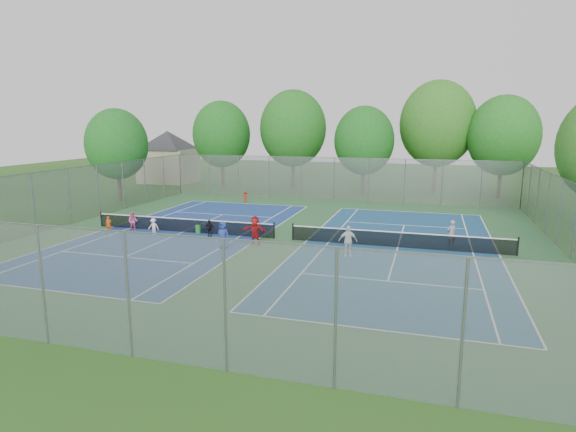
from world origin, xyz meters
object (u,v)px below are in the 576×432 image
object	(u,v)px
net_left	(183,225)
ball_crate	(205,230)
instructor	(451,234)
ball_hopper	(199,229)
net_right	(398,240)

from	to	relation	value
net_left	ball_crate	xyz separation A→B (m)	(1.43, 0.38, -0.30)
instructor	ball_hopper	bearing A→B (deg)	-29.31
ball_hopper	net_left	bearing A→B (deg)	178.55
ball_crate	instructor	size ratio (longest dim) A/B	0.23
instructor	ball_crate	bearing A→B (deg)	-30.76
ball_hopper	instructor	bearing A→B (deg)	3.80
net_left	ball_crate	world-z (taller)	net_left
net_right	ball_crate	xyz separation A→B (m)	(-12.57, 0.38, -0.30)
ball_crate	instructor	world-z (taller)	instructor
net_left	instructor	distance (m)	16.99
ball_hopper	ball_crate	bearing A→B (deg)	57.32
net_left	ball_hopper	distance (m)	1.18
ball_hopper	net_right	bearing A→B (deg)	0.13
net_right	ball_crate	distance (m)	12.58
net_left	net_right	xyz separation A→B (m)	(14.00, 0.00, 0.00)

